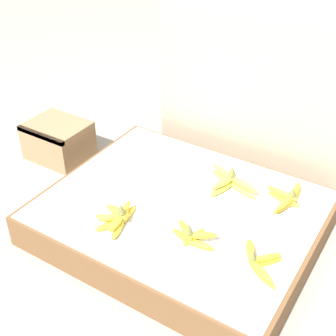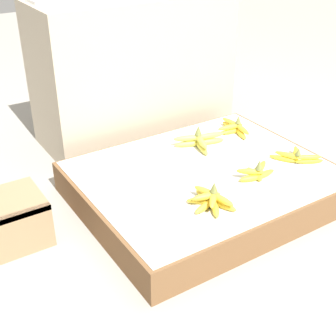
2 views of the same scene
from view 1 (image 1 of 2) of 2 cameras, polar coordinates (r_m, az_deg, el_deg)
name	(u,v)px [view 1 (image 1 of 2)]	position (r m, az deg, el deg)	size (l,w,h in m)	color
ground_plane	(181,231)	(2.14, 1.56, -7.65)	(10.00, 10.00, 0.00)	gray
display_platform	(181,218)	(2.09, 1.59, -6.06)	(1.16, 0.94, 0.16)	brown
back_vendor_table	(278,87)	(2.53, 13.21, 9.64)	(1.12, 0.50, 0.82)	tan
wooden_crate	(58,140)	(2.66, -13.23, 3.30)	(0.32, 0.26, 0.21)	#997551
banana_bunch_front_midleft	(117,218)	(1.93, -6.21, -6.03)	(0.17, 0.22, 0.10)	gold
banana_bunch_front_midright	(192,236)	(1.84, 2.95, -8.25)	(0.20, 0.13, 0.10)	yellow
banana_bunch_front_right	(259,261)	(1.78, 11.00, -11.09)	(0.20, 0.20, 0.09)	yellow
banana_bunch_middle_midright	(230,182)	(2.13, 7.57, -1.67)	(0.27, 0.20, 0.11)	gold
banana_bunch_middle_right	(288,198)	(2.09, 14.43, -3.51)	(0.17, 0.25, 0.10)	gold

